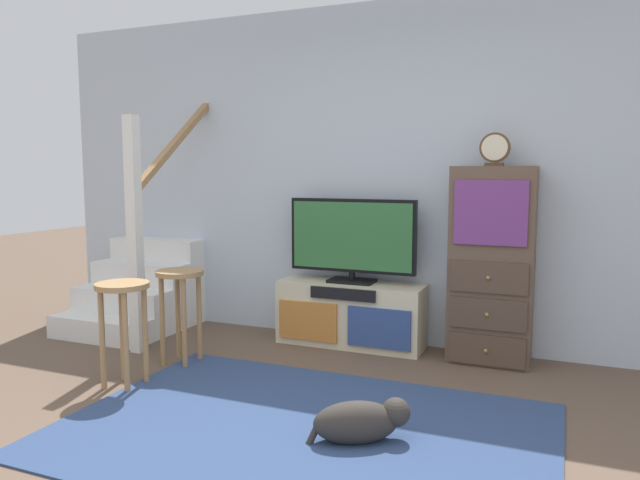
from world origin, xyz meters
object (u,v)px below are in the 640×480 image
television (352,238)px  desk_clock (495,149)px  dog (361,421)px  bar_stool_far (180,294)px  bar_stool_near (123,309)px  side_cabinet (492,266)px  media_console (351,314)px

television → desk_clock: bearing=-1.5°
desk_clock → dog: (-0.44, -1.60, -1.42)m
bar_stool_far → desk_clock: bearing=23.1°
desk_clock → bar_stool_far: 2.46m
dog → television: bearing=111.2°
bar_stool_near → desk_clock: bearing=33.8°
dog → bar_stool_near: bearing=173.6°
bar_stool_near → dog: size_ratio=1.36×
television → side_cabinet: side_cabinet is taller
bar_stool_far → dog: size_ratio=1.36×
bar_stool_far → dog: (1.62, -0.72, -0.39)m
side_cabinet → bar_stool_far: bearing=-156.5°
media_console → television: bearing=90.0°
side_cabinet → television: bearing=179.3°
desk_clock → bar_stool_far: size_ratio=0.34×
bar_stool_far → television: bearing=42.6°
media_console → dog: 1.73m
media_console → bar_stool_near: bearing=-126.2°
side_cabinet → bar_stool_near: bearing=-145.9°
television → side_cabinet: 1.08m
media_console → bar_stool_far: 1.35m
television → desk_clock: size_ratio=4.40×
side_cabinet → bar_stool_near: side_cabinet is taller
side_cabinet → desk_clock: desk_clock is taller
television → bar_stool_near: bearing=-125.8°
television → desk_clock: (1.07, -0.03, 0.68)m
media_console → dog: (0.63, -1.61, -0.14)m
media_console → television: 0.61m
bar_stool_near → dog: 1.73m
media_console → desk_clock: desk_clock is taller
television → bar_stool_far: bearing=-137.4°
media_console → dog: bearing=-68.5°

